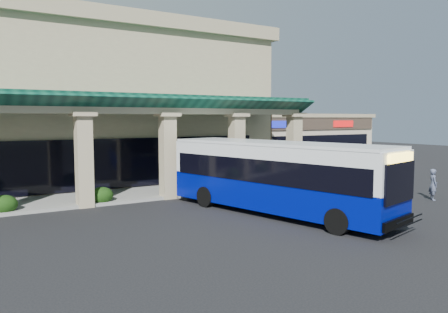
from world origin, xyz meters
TOP-DOWN VIEW (x-y plane):
  - ground at (0.00, 0.00)m, footprint 110.00×110.00m
  - main_building at (-8.00, 16.00)m, footprint 30.80×14.80m
  - arcade at (-8.00, 6.80)m, footprint 30.00×6.20m
  - strip_mall at (18.00, 24.00)m, footprint 22.50×12.50m
  - palm_0 at (8.50, 11.00)m, footprint 2.40×2.40m
  - palm_1 at (9.50, 14.00)m, footprint 2.40×2.40m
  - broadleaf_tree at (7.50, 19.00)m, footprint 2.60×2.60m
  - transit_bus at (-0.37, -1.00)m, footprint 5.44×12.21m
  - pedestrian at (8.95, -2.75)m, footprint 0.69×0.74m
  - car_silver at (10.94, 12.83)m, footprint 2.37×5.01m
  - car_white at (14.55, 13.66)m, footprint 3.19×4.98m
  - car_red at (17.54, 14.34)m, footprint 2.07×4.58m
  - car_gray at (19.12, 14.49)m, footprint 3.33×5.50m
  - car_extra at (22.14, 13.25)m, footprint 3.62×5.42m

SIDE VIEW (x-z plane):
  - ground at x=0.00m, z-range 0.00..0.00m
  - car_red at x=17.54m, z-range 0.00..1.30m
  - car_gray at x=19.12m, z-range 0.00..1.43m
  - car_white at x=14.55m, z-range 0.00..1.55m
  - car_silver at x=10.94m, z-range 0.00..1.66m
  - car_extra at x=22.14m, z-range 0.00..1.69m
  - pedestrian at x=8.95m, z-range 0.00..1.69m
  - transit_bus at x=-0.37m, z-range 0.00..3.32m
  - broadleaf_tree at x=7.50m, z-range 0.00..4.81m
  - strip_mall at x=18.00m, z-range 0.00..4.90m
  - arcade at x=-8.00m, z-range 0.00..5.70m
  - palm_1 at x=9.50m, z-range 0.00..5.80m
  - palm_0 at x=8.50m, z-range 0.00..6.60m
  - main_building at x=-8.00m, z-range 0.00..11.35m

